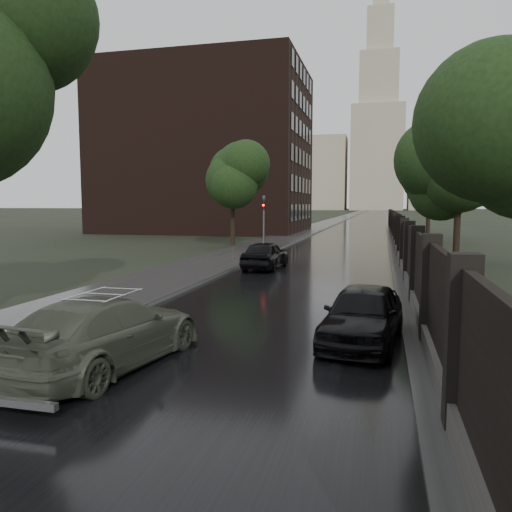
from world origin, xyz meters
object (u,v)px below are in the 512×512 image
Objects in this scene: tree_right_b at (459,176)px; car_right_near at (363,314)px; traffic_light at (264,219)px; tree_right_c at (429,187)px; hatchback_left at (265,255)px; tree_left_far at (233,181)px; volga_sedan at (105,332)px.

car_right_near is (-4.49, -17.48, -4.22)m from tree_right_b.
traffic_light is (-11.80, 2.99, -2.55)m from tree_right_b.
traffic_light reaches higher than car_right_near.
hatchback_left is at bearing -114.24° from tree_right_c.
car_right_near is at bearing -70.35° from traffic_light.
hatchback_left is 1.03× the size of car_right_near.
tree_right_b is 1.65× the size of car_right_near.
hatchback_left reaches higher than car_right_near.
tree_right_c is 1.60× the size of hatchback_left.
tree_right_b is 1.60× the size of hatchback_left.
traffic_light is 7.63m from hatchback_left.
tree_left_far is at bearing -63.65° from hatchback_left.
hatchback_left is (5.49, -12.23, -4.49)m from tree_left_far.
traffic_light is at bearing -77.72° from volga_sedan.
tree_left_far is 1.05× the size of tree_right_c.
tree_right_b is 12.44m from traffic_light.
tree_right_b is at bearing -14.24° from traffic_light.
traffic_light is at bearing -53.53° from tree_left_far.
tree_left_far is 1.73× the size of car_right_near.
volga_sedan is (2.15, -23.62, -1.64)m from traffic_light.
tree_right_b is at bearing -27.30° from tree_left_far.
traffic_light is at bearing -73.92° from hatchback_left.
volga_sedan is 16.40m from hatchback_left.
tree_right_c is 40.04m from volga_sedan.
tree_right_b is 1.75× the size of traffic_light.
tree_left_far is 6.84m from traffic_light.
hatchback_left is 14.36m from car_right_near.
tree_right_b is 11.65m from hatchback_left.
traffic_light reaches higher than volga_sedan.
traffic_light is 0.91× the size of hatchback_left.
car_right_near is at bearing -97.21° from tree_right_c.
tree_right_c is 1.35× the size of volga_sedan.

